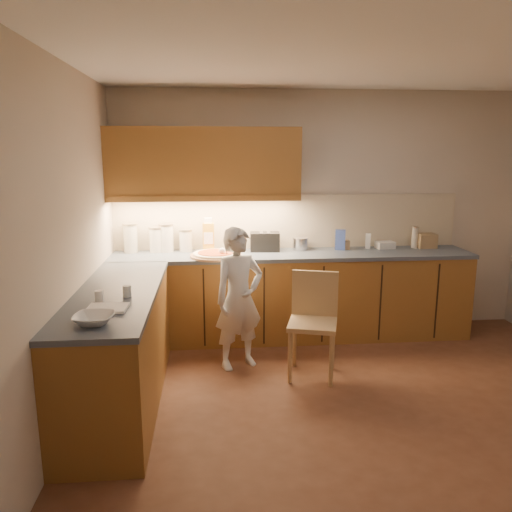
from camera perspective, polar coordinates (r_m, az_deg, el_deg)
name	(u,v)px	position (r m, az deg, el deg)	size (l,w,h in m)	color
room	(387,194)	(3.58, 14.74, 6.84)	(4.54, 4.50, 2.62)	#512D1C
l_counter	(243,310)	(4.86, -1.50, -6.14)	(3.77, 2.62, 0.92)	olive
backsplash	(288,222)	(5.46, 3.70, 3.96)	(3.75, 0.02, 0.58)	beige
upper_cabinets	(204,163)	(5.18, -5.96, 10.56)	(1.95, 0.36, 0.73)	olive
pizza_on_board	(216,255)	(5.03, -4.57, 0.16)	(0.52, 0.52, 0.21)	#AB7F55
child	(239,298)	(4.55, -1.96, -4.87)	(0.48, 0.31, 1.31)	white
wooden_chair	(313,316)	(4.48, 6.58, -6.84)	(0.51, 0.51, 0.92)	tan
mixing_bowl	(94,319)	(3.27, -18.04, -6.86)	(0.25, 0.25, 0.06)	white
canister_a	(130,238)	(5.38, -14.16, 2.03)	(0.15, 0.15, 0.31)	beige
canister_b	(156,239)	(5.35, -11.32, 1.88)	(0.15, 0.15, 0.27)	white
canister_c	(166,238)	(5.34, -10.21, 2.09)	(0.16, 0.16, 0.30)	white
canister_d	(186,240)	(5.33, -8.03, 1.80)	(0.15, 0.15, 0.24)	white
oil_jug	(208,236)	(5.27, -5.46, 2.25)	(0.12, 0.09, 0.36)	gold
toaster	(265,242)	(5.30, 1.01, 1.65)	(0.32, 0.20, 0.20)	black
steel_pot	(300,244)	(5.38, 5.08, 1.42)	(0.18, 0.18, 0.13)	silver
blue_box	(340,240)	(5.45, 9.60, 1.85)	(0.11, 0.08, 0.21)	#3751A7
card_box_a	(343,245)	(5.48, 9.92, 1.27)	(0.13, 0.10, 0.10)	#A58159
white_bottle	(368,241)	(5.57, 12.67, 1.67)	(0.05, 0.05, 0.16)	white
flat_pack	(385,245)	(5.62, 14.53, 1.23)	(0.19, 0.13, 0.08)	silver
tall_jar	(415,237)	(5.74, 17.70, 2.08)	(0.08, 0.08, 0.24)	beige
card_box_b	(426,241)	(5.79, 18.87, 1.67)	(0.20, 0.15, 0.15)	#A58559
dough_cloth	(107,308)	(3.53, -16.64, -5.75)	(0.27, 0.21, 0.02)	white
spice_jar_a	(99,296)	(3.72, -17.51, -4.39)	(0.06, 0.06, 0.08)	white
spice_jar_b	(127,291)	(3.79, -14.53, -3.91)	(0.06, 0.06, 0.08)	white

